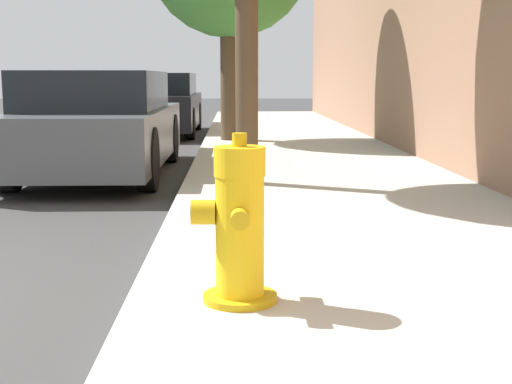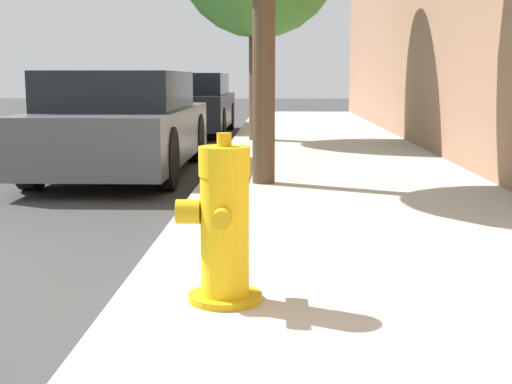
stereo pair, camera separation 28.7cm
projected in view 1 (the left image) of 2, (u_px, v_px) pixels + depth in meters
The scene contains 4 objects.
sidewalk_slab at pixel (433, 312), 3.61m from camera, with size 3.11×40.00×0.15m.
fire_hydrant at pixel (239, 227), 3.49m from camera, with size 0.42×0.44×0.84m.
parked_car_near at pixel (100, 124), 9.13m from camera, with size 1.73×4.49×1.33m.
parked_car_mid at pixel (159, 105), 15.70m from camera, with size 1.72×4.35×1.35m.
Camera 1 is at (2.58, -3.44, 1.25)m, focal length 50.00 mm.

